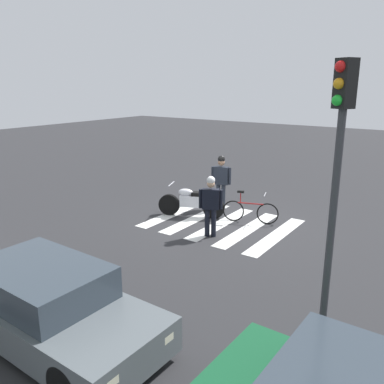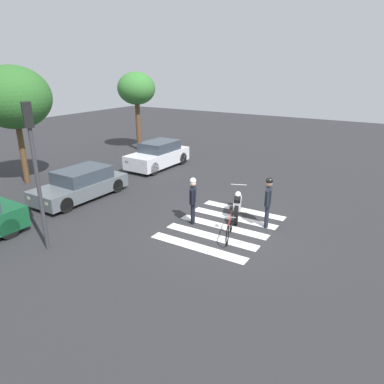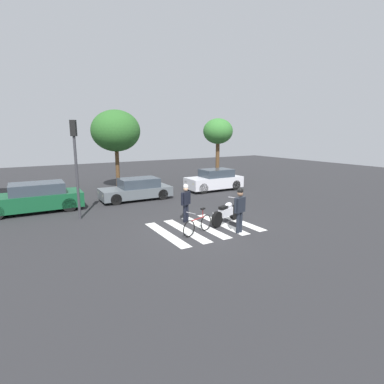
{
  "view_description": "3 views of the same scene",
  "coord_description": "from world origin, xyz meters",
  "px_view_note": "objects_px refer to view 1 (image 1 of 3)",
  "views": [
    {
      "loc": [
        -5.92,
        10.07,
        4.16
      ],
      "look_at": [
        0.55,
        0.79,
        1.09
      ],
      "focal_mm": 37.74,
      "sensor_mm": 36.0,
      "label": 1
    },
    {
      "loc": [
        -10.35,
        -5.05,
        5.4
      ],
      "look_at": [
        0.1,
        1.36,
        1.03
      ],
      "focal_mm": 32.99,
      "sensor_mm": 36.0,
      "label": 2
    },
    {
      "loc": [
        -6.66,
        -10.28,
        3.96
      ],
      "look_at": [
        0.42,
        1.73,
        1.19
      ],
      "focal_mm": 28.07,
      "sensor_mm": 36.0,
      "label": 3
    }
  ],
  "objects_px": {
    "police_motorcycle": "(191,202)",
    "officer_by_motorcycle": "(221,178)",
    "leaning_bicycle": "(250,211)",
    "officer_on_foot": "(211,202)",
    "traffic_light_pole": "(337,163)",
    "car_grey_coupe": "(48,305)"
  },
  "relations": [
    {
      "from": "police_motorcycle",
      "to": "officer_by_motorcycle",
      "type": "distance_m",
      "value": 1.45
    },
    {
      "from": "officer_on_foot",
      "to": "car_grey_coupe",
      "type": "bearing_deg",
      "value": 93.1
    },
    {
      "from": "police_motorcycle",
      "to": "traffic_light_pole",
      "type": "height_order",
      "value": "traffic_light_pole"
    },
    {
      "from": "leaning_bicycle",
      "to": "police_motorcycle",
      "type": "bearing_deg",
      "value": 16.91
    },
    {
      "from": "police_motorcycle",
      "to": "leaning_bicycle",
      "type": "relative_size",
      "value": 1.26
    },
    {
      "from": "police_motorcycle",
      "to": "traffic_light_pole",
      "type": "relative_size",
      "value": 0.46
    },
    {
      "from": "officer_on_foot",
      "to": "leaning_bicycle",
      "type": "bearing_deg",
      "value": -103.06
    },
    {
      "from": "leaning_bicycle",
      "to": "officer_on_foot",
      "type": "xyz_separation_m",
      "value": [
        0.38,
        1.66,
        0.62
      ]
    },
    {
      "from": "police_motorcycle",
      "to": "car_grey_coupe",
      "type": "relative_size",
      "value": 0.49
    },
    {
      "from": "traffic_light_pole",
      "to": "car_grey_coupe",
      "type": "bearing_deg",
      "value": 34.69
    },
    {
      "from": "police_motorcycle",
      "to": "officer_by_motorcycle",
      "type": "bearing_deg",
      "value": -103.78
    },
    {
      "from": "traffic_light_pole",
      "to": "leaning_bicycle",
      "type": "bearing_deg",
      "value": -51.29
    },
    {
      "from": "officer_by_motorcycle",
      "to": "car_grey_coupe",
      "type": "bearing_deg",
      "value": 100.09
    },
    {
      "from": "officer_on_foot",
      "to": "traffic_light_pole",
      "type": "distance_m",
      "value": 5.36
    },
    {
      "from": "officer_by_motorcycle",
      "to": "traffic_light_pole",
      "type": "xyz_separation_m",
      "value": [
        -5.14,
        5.29,
        1.93
      ]
    },
    {
      "from": "leaning_bicycle",
      "to": "traffic_light_pole",
      "type": "height_order",
      "value": "traffic_light_pole"
    },
    {
      "from": "leaning_bicycle",
      "to": "officer_on_foot",
      "type": "height_order",
      "value": "officer_on_foot"
    },
    {
      "from": "officer_on_foot",
      "to": "traffic_light_pole",
      "type": "bearing_deg",
      "value": 144.33
    },
    {
      "from": "police_motorcycle",
      "to": "traffic_light_pole",
      "type": "xyz_separation_m",
      "value": [
        -5.46,
        4.0,
        2.53
      ]
    },
    {
      "from": "officer_on_foot",
      "to": "officer_by_motorcycle",
      "type": "relative_size",
      "value": 0.94
    },
    {
      "from": "police_motorcycle",
      "to": "car_grey_coupe",
      "type": "height_order",
      "value": "car_grey_coupe"
    },
    {
      "from": "leaning_bicycle",
      "to": "officer_by_motorcycle",
      "type": "xyz_separation_m",
      "value": [
        1.49,
        -0.74,
        0.7
      ]
    }
  ]
}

